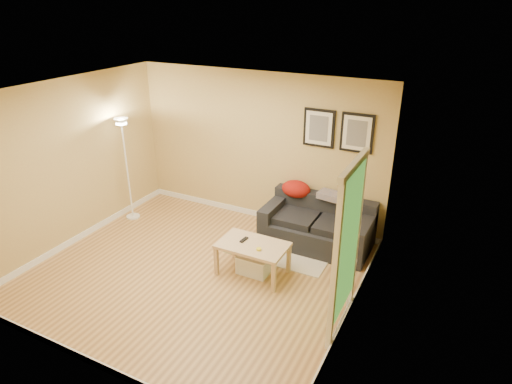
# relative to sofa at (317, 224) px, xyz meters

# --- Properties ---
(floor) EXTENTS (4.50, 4.50, 0.00)m
(floor) POSITION_rel_sofa_xyz_m (-1.29, -1.53, -0.38)
(floor) COLOR tan
(floor) RESTS_ON ground
(ceiling) EXTENTS (4.50, 4.50, 0.00)m
(ceiling) POSITION_rel_sofa_xyz_m (-1.29, -1.53, 2.23)
(ceiling) COLOR white
(ceiling) RESTS_ON wall_back
(wall_back) EXTENTS (4.50, 0.00, 4.50)m
(wall_back) POSITION_rel_sofa_xyz_m (-1.29, 0.47, 0.92)
(wall_back) COLOR tan
(wall_back) RESTS_ON ground
(wall_front) EXTENTS (4.50, 0.00, 4.50)m
(wall_front) POSITION_rel_sofa_xyz_m (-1.29, -3.53, 0.92)
(wall_front) COLOR tan
(wall_front) RESTS_ON ground
(wall_left) EXTENTS (0.00, 4.00, 4.00)m
(wall_left) POSITION_rel_sofa_xyz_m (-3.54, -1.53, 0.92)
(wall_left) COLOR tan
(wall_left) RESTS_ON ground
(wall_right) EXTENTS (0.00, 4.00, 4.00)m
(wall_right) POSITION_rel_sofa_xyz_m (0.96, -1.53, 0.92)
(wall_right) COLOR tan
(wall_right) RESTS_ON ground
(baseboard_back) EXTENTS (4.50, 0.02, 0.10)m
(baseboard_back) POSITION_rel_sofa_xyz_m (-1.29, 0.46, -0.33)
(baseboard_back) COLOR white
(baseboard_back) RESTS_ON ground
(baseboard_front) EXTENTS (4.50, 0.02, 0.10)m
(baseboard_front) POSITION_rel_sofa_xyz_m (-1.29, -3.52, -0.33)
(baseboard_front) COLOR white
(baseboard_front) RESTS_ON ground
(baseboard_left) EXTENTS (0.02, 4.00, 0.10)m
(baseboard_left) POSITION_rel_sofa_xyz_m (-3.53, -1.53, -0.33)
(baseboard_left) COLOR white
(baseboard_left) RESTS_ON ground
(baseboard_right) EXTENTS (0.02, 4.00, 0.10)m
(baseboard_right) POSITION_rel_sofa_xyz_m (0.95, -1.53, -0.33)
(baseboard_right) COLOR white
(baseboard_right) RESTS_ON ground
(sofa) EXTENTS (1.70, 0.90, 0.75)m
(sofa) POSITION_rel_sofa_xyz_m (0.00, 0.00, 0.00)
(sofa) COLOR black
(sofa) RESTS_ON ground
(red_throw) EXTENTS (0.48, 0.36, 0.28)m
(red_throw) POSITION_rel_sofa_xyz_m (-0.49, 0.29, 0.40)
(red_throw) COLOR maroon
(red_throw) RESTS_ON sofa
(plaid_throw) EXTENTS (0.45, 0.32, 0.10)m
(plaid_throw) POSITION_rel_sofa_xyz_m (0.12, 0.27, 0.41)
(plaid_throw) COLOR #A47F5F
(plaid_throw) RESTS_ON sofa
(framed_print_left) EXTENTS (0.50, 0.04, 0.60)m
(framed_print_left) POSITION_rel_sofa_xyz_m (-0.21, 0.45, 1.43)
(framed_print_left) COLOR black
(framed_print_left) RESTS_ON wall_back
(framed_print_right) EXTENTS (0.50, 0.04, 0.60)m
(framed_print_right) POSITION_rel_sofa_xyz_m (0.39, 0.45, 1.43)
(framed_print_right) COLOR black
(framed_print_right) RESTS_ON wall_back
(area_rug) EXTENTS (1.25, 0.85, 0.01)m
(area_rug) POSITION_rel_sofa_xyz_m (-0.27, -0.46, -0.37)
(area_rug) COLOR beige
(area_rug) RESTS_ON ground
(green_runner) EXTENTS (0.70, 0.50, 0.01)m
(green_runner) POSITION_rel_sofa_xyz_m (-0.87, -0.64, -0.37)
(green_runner) COLOR #668C4C
(green_runner) RESTS_ON ground
(coffee_table) EXTENTS (1.11, 0.86, 0.49)m
(coffee_table) POSITION_rel_sofa_xyz_m (-0.54, -1.18, -0.13)
(coffee_table) COLOR tan
(coffee_table) RESTS_ON ground
(remote_control) EXTENTS (0.06, 0.16, 0.02)m
(remote_control) POSITION_rel_sofa_xyz_m (-0.70, -1.14, 0.12)
(remote_control) COLOR black
(remote_control) RESTS_ON coffee_table
(tape_roll) EXTENTS (0.07, 0.07, 0.03)m
(tape_roll) POSITION_rel_sofa_xyz_m (-0.39, -1.29, 0.13)
(tape_roll) COLOR yellow
(tape_roll) RESTS_ON coffee_table
(storage_bin) EXTENTS (0.46, 0.34, 0.29)m
(storage_bin) POSITION_rel_sofa_xyz_m (-0.53, -1.15, -0.23)
(storage_bin) COLOR white
(storage_bin) RESTS_ON ground
(side_table) EXTENTS (0.32, 0.32, 0.49)m
(side_table) POSITION_rel_sofa_xyz_m (0.73, -0.97, -0.13)
(side_table) COLOR white
(side_table) RESTS_ON ground
(book_stack) EXTENTS (0.23, 0.27, 0.07)m
(book_stack) POSITION_rel_sofa_xyz_m (0.72, -0.97, 0.15)
(book_stack) COLOR #323797
(book_stack) RESTS_ON side_table
(floor_lamp) EXTENTS (0.24, 0.24, 1.84)m
(floor_lamp) POSITION_rel_sofa_xyz_m (-3.29, -0.59, 0.50)
(floor_lamp) COLOR white
(floor_lamp) RESTS_ON ground
(doorway) EXTENTS (0.12, 1.01, 2.13)m
(doorway) POSITION_rel_sofa_xyz_m (0.91, -1.68, 0.65)
(doorway) COLOR white
(doorway) RESTS_ON ground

